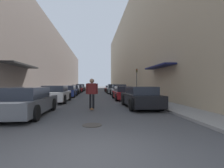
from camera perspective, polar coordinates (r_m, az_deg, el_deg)
ground at (r=27.25m, az=-5.90°, el=-2.99°), size 130.11×130.11×0.00m
curb_strip_left at (r=33.55m, az=-14.25°, el=-2.30°), size 1.80×59.14×0.12m
curb_strip_right at (r=33.49m, az=2.62°, el=-2.30°), size 1.80×59.14×0.12m
building_row_left at (r=34.25m, az=-19.08°, el=5.97°), size 4.90×59.14×9.94m
building_row_right at (r=34.56m, az=7.47°, el=10.64°), size 4.90×59.14×15.57m
parked_car_left_0 at (r=9.21m, az=-26.38°, el=-5.25°), size 2.03×4.63×1.33m
parked_car_left_1 at (r=14.81m, az=-17.85°, el=-3.15°), size 1.97×4.19×1.34m
parked_car_left_2 at (r=20.55m, az=-14.44°, el=-2.31°), size 2.08×4.78×1.27m
parked_car_left_3 at (r=26.34m, az=-12.62°, el=-1.81°), size 2.03×4.25×1.24m
parked_car_left_4 at (r=31.58m, az=-11.20°, el=-1.44°), size 1.99×4.30×1.29m
parked_car_left_5 at (r=37.17m, az=-10.21°, el=-1.12°), size 1.89×3.94×1.39m
parked_car_right_0 at (r=11.01m, az=9.24°, el=-4.32°), size 1.85×4.35×1.32m
parked_car_right_1 at (r=16.43m, az=3.97°, el=-2.97°), size 1.96×4.30×1.26m
parked_car_right_2 at (r=21.58m, az=2.16°, el=-2.07°), size 1.87×4.28×1.39m
parked_car_right_3 at (r=26.41m, az=0.35°, el=-1.65°), size 1.92×4.35×1.39m
parked_car_right_4 at (r=31.58m, az=-0.60°, el=-1.54°), size 1.93×4.12×1.15m
skateboarder at (r=10.11m, az=-6.59°, el=-2.13°), size 0.68×0.78×1.79m
manhole_cover at (r=6.50m, az=-6.55°, el=-13.18°), size 0.70×0.70×0.02m
traffic_light at (r=22.57m, az=8.08°, el=1.82°), size 0.16×0.22×3.27m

